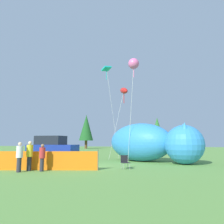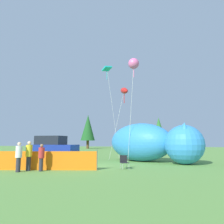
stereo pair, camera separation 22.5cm
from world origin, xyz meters
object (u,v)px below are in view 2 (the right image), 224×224
Objects in this scene: spectator_in_blue_shirt at (41,156)px; parked_car at (52,150)px; inflatable_cat at (150,144)px; kite_teal_diamond at (107,71)px; spectator_in_green_shirt at (29,154)px; spectator_in_white_shirt at (19,156)px; kite_red_lizard at (124,91)px; kite_pink_octopus at (134,64)px; folding_chair at (124,161)px.

parked_car is at bearing 112.07° from spectator_in_blue_shirt.
kite_teal_diamond is (-4.90, 3.28, 8.22)m from inflatable_cat.
spectator_in_white_shirt is at bearing -113.73° from spectator_in_green_shirt.
kite_red_lizard is (4.67, 9.68, 5.93)m from spectator_in_white_shirt.
kite_red_lizard is 3.22m from kite_pink_octopus.
spectator_in_white_shirt is at bearing -91.21° from folding_chair.
inflatable_cat reaches higher than spectator_in_blue_shirt.
parked_car reaches higher than spectator_in_white_shirt.
kite_teal_diamond is (2.10, 10.99, 8.83)m from spectator_in_green_shirt.
inflatable_cat is 4.89× the size of spectator_in_green_shirt.
inflatable_cat is (1.39, 5.32, 1.10)m from folding_chair.
spectator_in_green_shirt reaches higher than spectator_in_blue_shirt.
inflatable_cat is 0.87× the size of kite_teal_diamond.
inflatable_cat reaches higher than folding_chair.
kite_pink_octopus is 5.57m from kite_teal_diamond.
kite_red_lizard is at bearing 38.55° from parked_car.
spectator_in_green_shirt is 14.26m from kite_teal_diamond.
kite_pink_octopus is (0.11, 4.48, 8.34)m from folding_chair.
parked_car is 2.59× the size of spectator_in_blue_shirt.
spectator_in_white_shirt is (-1.13, -0.63, 0.07)m from spectator_in_blue_shirt.
kite_teal_diamond is at bearing 173.94° from inflatable_cat.
inflatable_cat is at bearing -33.80° from kite_teal_diamond.
folding_chair is 6.11m from spectator_in_green_shirt.
parked_car is 0.42× the size of kite_teal_diamond.
spectator_in_green_shirt is at bearing -115.87° from kite_red_lizard.
spectator_in_blue_shirt is 0.18× the size of kite_pink_octopus.
inflatable_cat reaches higher than spectator_in_green_shirt.
parked_car reaches higher than spectator_in_blue_shirt.
folding_chair is at bearing -76.94° from inflatable_cat.
spectator_in_green_shirt is (-0.86, -0.02, 0.10)m from spectator_in_blue_shirt.
kite_pink_octopus is at bearing 50.27° from spectator_in_green_shirt.
spectator_in_white_shirt reaches higher than folding_chair.
spectator_in_green_shirt is at bearing -129.73° from kite_pink_octopus.
kite_pink_octopus reaches higher than kite_red_lizard.
spectator_in_blue_shirt is 1.30m from spectator_in_white_shirt.
spectator_in_blue_shirt is at bearing -96.40° from kite_teal_diamond.
spectator_in_green_shirt is at bearing -100.79° from kite_teal_diamond.
spectator_in_green_shirt is (1.17, -5.04, -0.11)m from parked_car.
kite_teal_diamond reaches higher than spectator_in_green_shirt.
kite_pink_octopus reaches higher than inflatable_cat.
spectator_in_white_shirt is 0.97× the size of spectator_in_green_shirt.
parked_car reaches higher than spectator_in_green_shirt.
parked_car is 0.46× the size of kite_pink_octopus.
kite_teal_diamond reaches higher than kite_red_lizard.
folding_chair is 9.47m from kite_pink_octopus.
spectator_in_green_shirt is 0.18× the size of kite_teal_diamond.
kite_pink_octopus reaches higher than parked_car.
kite_pink_octopus is (1.31, -2.20, 1.95)m from kite_red_lizard.
parked_car is at bearing -165.12° from kite_pink_octopus.
spectator_in_white_shirt is 12.40m from kite_pink_octopus.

